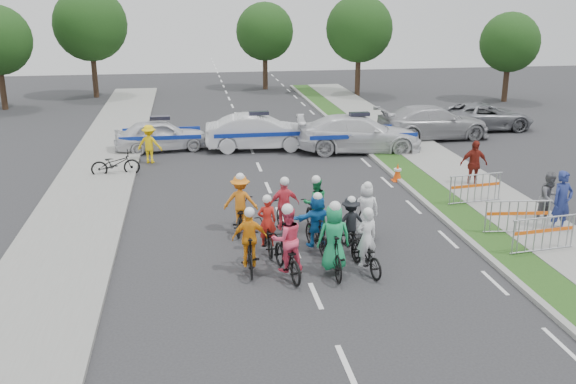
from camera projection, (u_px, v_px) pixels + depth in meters
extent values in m
plane|color=#28282B|center=(316.00, 296.00, 15.46)|extent=(90.00, 90.00, 0.00)
cube|color=gray|center=(439.00, 214.00, 20.91)|extent=(0.20, 60.00, 0.12)
cube|color=#1C4415|center=(459.00, 213.00, 21.02)|extent=(1.20, 60.00, 0.11)
cube|color=gray|center=(510.00, 210.00, 21.28)|extent=(2.40, 60.00, 0.13)
cube|color=gray|center=(70.00, 234.00, 19.18)|extent=(3.00, 60.00, 0.13)
imported|color=black|center=(365.00, 255.00, 16.69)|extent=(0.92, 1.84, 0.93)
imported|color=white|center=(367.00, 238.00, 16.50)|extent=(0.62, 0.46, 1.54)
sphere|color=white|center=(368.00, 212.00, 16.24)|extent=(0.27, 0.27, 0.27)
imported|color=black|center=(333.00, 253.00, 16.52)|extent=(0.54, 1.92, 1.15)
imported|color=#1DA05D|center=(334.00, 237.00, 16.33)|extent=(0.85, 0.55, 1.73)
sphere|color=white|center=(335.00, 207.00, 16.04)|extent=(0.30, 0.30, 0.30)
imported|color=black|center=(287.00, 257.00, 16.42)|extent=(1.01, 2.04, 1.02)
imported|color=#FA456A|center=(287.00, 239.00, 16.22)|extent=(0.93, 0.78, 1.70)
sphere|color=white|center=(287.00, 209.00, 15.93)|extent=(0.30, 0.30, 0.30)
imported|color=black|center=(250.00, 253.00, 16.66)|extent=(0.55, 1.74, 1.03)
imported|color=#FFA41A|center=(250.00, 238.00, 16.48)|extent=(0.92, 0.41, 1.55)
sphere|color=white|center=(249.00, 212.00, 16.22)|extent=(0.27, 0.27, 0.27)
imported|color=black|center=(349.00, 237.00, 17.99)|extent=(0.71, 1.68, 0.86)
imported|color=black|center=(350.00, 222.00, 17.80)|extent=(0.97, 0.61, 1.43)
sphere|color=white|center=(352.00, 200.00, 17.56)|extent=(0.25, 0.25, 0.25)
imported|color=black|center=(316.00, 234.00, 18.02)|extent=(0.76, 1.73, 1.00)
imported|color=blue|center=(317.00, 220.00, 17.85)|extent=(1.45, 0.68, 1.51)
sphere|color=white|center=(318.00, 197.00, 17.59)|extent=(0.26, 0.26, 0.26)
imported|color=black|center=(267.00, 237.00, 17.99)|extent=(0.63, 1.69, 0.88)
imported|color=red|center=(267.00, 221.00, 17.80)|extent=(0.54, 0.36, 1.46)
sphere|color=white|center=(267.00, 199.00, 17.55)|extent=(0.25, 0.25, 0.25)
imported|color=black|center=(365.00, 221.00, 18.99)|extent=(0.54, 1.69, 1.01)
imported|color=white|center=(366.00, 208.00, 18.81)|extent=(0.76, 0.51, 1.51)
sphere|color=white|center=(368.00, 186.00, 18.56)|extent=(0.26, 0.26, 0.26)
imported|color=black|center=(315.00, 217.00, 19.41)|extent=(0.82, 1.85, 0.94)
imported|color=#1B984E|center=(315.00, 203.00, 19.22)|extent=(0.82, 0.67, 1.57)
sphere|color=white|center=(316.00, 180.00, 18.95)|extent=(0.27, 0.27, 0.27)
imported|color=black|center=(284.00, 218.00, 19.24)|extent=(0.69, 1.78, 1.04)
imported|color=#F9455A|center=(284.00, 204.00, 19.06)|extent=(0.96, 0.48, 1.57)
sphere|color=white|center=(285.00, 181.00, 18.79)|extent=(0.27, 0.27, 0.27)
imported|color=black|center=(241.00, 216.00, 19.52)|extent=(1.00, 1.92, 0.96)
imported|color=orange|center=(241.00, 201.00, 19.32)|extent=(1.14, 0.80, 1.60)
sphere|color=white|center=(240.00, 177.00, 19.05)|extent=(0.28, 0.28, 0.28)
imported|color=silver|center=(161.00, 135.00, 29.36)|extent=(4.41, 2.30, 1.43)
imported|color=silver|center=(259.00, 132.00, 29.51)|extent=(4.97, 1.93, 1.62)
imported|color=silver|center=(359.00, 134.00, 29.13)|extent=(5.92, 3.00, 1.65)
imported|color=#A4A3A8|center=(433.00, 122.00, 31.66)|extent=(5.80, 2.73, 1.64)
imported|color=slate|center=(484.00, 116.00, 33.77)|extent=(5.06, 2.35, 1.40)
imported|color=navy|center=(562.00, 202.00, 19.26)|extent=(0.77, 0.58, 1.93)
imported|color=#5C5C61|center=(550.00, 198.00, 20.10)|extent=(0.93, 0.80, 1.65)
imported|color=maroon|center=(474.00, 164.00, 23.73)|extent=(1.06, 0.46, 1.79)
imported|color=yellow|center=(149.00, 144.00, 27.19)|extent=(1.19, 0.88, 1.64)
cube|color=#F24C0C|center=(397.00, 180.00, 24.81)|extent=(0.40, 0.40, 0.03)
cone|color=#F24C0C|center=(398.00, 172.00, 24.71)|extent=(0.36, 0.36, 0.70)
cylinder|color=silver|center=(398.00, 170.00, 24.68)|extent=(0.29, 0.29, 0.08)
cube|color=#F24C0C|center=(406.00, 154.00, 28.79)|extent=(0.40, 0.40, 0.03)
cone|color=#F24C0C|center=(406.00, 147.00, 28.69)|extent=(0.36, 0.36, 0.70)
cylinder|color=silver|center=(406.00, 145.00, 28.66)|extent=(0.29, 0.29, 0.08)
imported|color=black|center=(115.00, 164.00, 25.34)|extent=(1.95, 0.88, 0.99)
cylinder|color=#382619|center=(2.00, 85.00, 39.30)|extent=(0.36, 0.36, 3.00)
cylinder|color=#382619|center=(358.00, 72.00, 44.58)|extent=(0.36, 0.36, 3.25)
sphere|color=#1A3D13|center=(359.00, 29.00, 43.70)|extent=(4.55, 4.55, 4.55)
cylinder|color=#382619|center=(506.00, 81.00, 42.23)|extent=(0.36, 0.36, 2.75)
sphere|color=#1A3D13|center=(510.00, 42.00, 41.48)|extent=(3.85, 3.85, 3.85)
cylinder|color=#382619|center=(94.00, 72.00, 43.74)|extent=(0.36, 0.36, 3.50)
sphere|color=#1A3D13|center=(90.00, 24.00, 42.79)|extent=(4.90, 4.90, 4.90)
cylinder|color=#382619|center=(265.00, 69.00, 47.49)|extent=(0.36, 0.36, 3.00)
sphere|color=#1A3D13|center=(265.00, 31.00, 46.68)|extent=(4.20, 4.20, 4.20)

